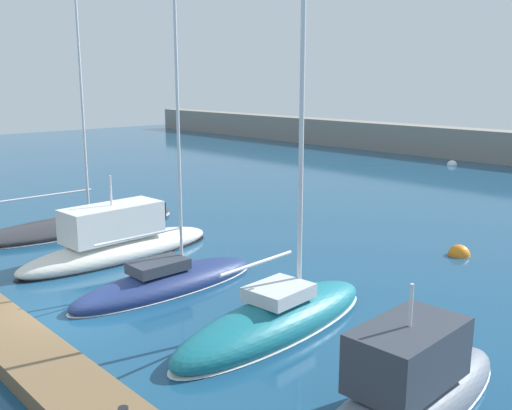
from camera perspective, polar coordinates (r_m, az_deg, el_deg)
ground_plane at (r=18.50m, az=-17.68°, el=-10.37°), size 120.00×120.00×0.00m
sailboat_charcoal_nearest at (r=28.64m, az=-17.07°, el=-1.78°), size 3.22×10.25×20.22m
motorboat_ivory_second at (r=23.74m, az=-13.25°, el=-3.61°), size 2.54×8.64×3.65m
sailboat_navy_third at (r=19.98m, az=-8.73°, el=-7.45°), size 2.00×7.14×14.85m
sailboat_teal_fourth at (r=16.72m, az=1.98°, el=-10.98°), size 2.77×7.80×15.73m
motorboat_slate_fifth at (r=13.35m, az=14.78°, el=-17.22°), size 2.23×6.93×3.34m
mooring_buoy_white at (r=50.20m, az=18.61°, el=3.71°), size 0.81×0.81×0.81m
mooring_buoy_orange at (r=24.83m, az=19.22°, el=-4.66°), size 0.87×0.87×0.87m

